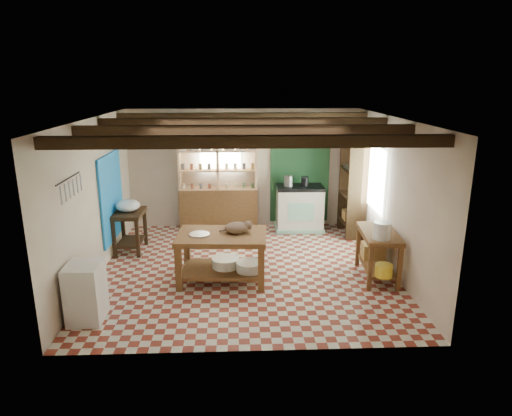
{
  "coord_description": "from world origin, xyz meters",
  "views": [
    {
      "loc": [
        -0.14,
        -7.39,
        3.21
      ],
      "look_at": [
        0.19,
        0.3,
        1.02
      ],
      "focal_mm": 32.0,
      "sensor_mm": 36.0,
      "label": 1
    }
  ],
  "objects_px": {
    "white_cabinet": "(86,292)",
    "cat": "(237,228)",
    "prep_table": "(130,231)",
    "right_counter": "(378,255)",
    "work_table": "(222,257)",
    "stove": "(299,208)"
  },
  "relations": [
    {
      "from": "cat",
      "to": "right_counter",
      "type": "bearing_deg",
      "value": -7.08
    },
    {
      "from": "stove",
      "to": "right_counter",
      "type": "distance_m",
      "value": 2.74
    },
    {
      "from": "work_table",
      "to": "cat",
      "type": "xyz_separation_m",
      "value": [
        0.25,
        0.04,
        0.49
      ]
    },
    {
      "from": "work_table",
      "to": "stove",
      "type": "relative_size",
      "value": 1.42
    },
    {
      "from": "work_table",
      "to": "white_cabinet",
      "type": "relative_size",
      "value": 1.75
    },
    {
      "from": "work_table",
      "to": "stove",
      "type": "height_order",
      "value": "stove"
    },
    {
      "from": "right_counter",
      "to": "cat",
      "type": "distance_m",
      "value": 2.38
    },
    {
      "from": "work_table",
      "to": "cat",
      "type": "bearing_deg",
      "value": 11.31
    },
    {
      "from": "white_cabinet",
      "to": "cat",
      "type": "distance_m",
      "value": 2.46
    },
    {
      "from": "work_table",
      "to": "stove",
      "type": "xyz_separation_m",
      "value": [
        1.61,
        2.59,
        0.09
      ]
    },
    {
      "from": "white_cabinet",
      "to": "cat",
      "type": "height_order",
      "value": "cat"
    },
    {
      "from": "white_cabinet",
      "to": "right_counter",
      "type": "height_order",
      "value": "white_cabinet"
    },
    {
      "from": "prep_table",
      "to": "cat",
      "type": "distance_m",
      "value": 2.52
    },
    {
      "from": "work_table",
      "to": "right_counter",
      "type": "bearing_deg",
      "value": 3.75
    },
    {
      "from": "cat",
      "to": "white_cabinet",
      "type": "bearing_deg",
      "value": -155.98
    },
    {
      "from": "stove",
      "to": "cat",
      "type": "distance_m",
      "value": 2.92
    },
    {
      "from": "prep_table",
      "to": "right_counter",
      "type": "bearing_deg",
      "value": -16.79
    },
    {
      "from": "right_counter",
      "to": "prep_table",
      "type": "bearing_deg",
      "value": 166.52
    },
    {
      "from": "stove",
      "to": "prep_table",
      "type": "xyz_separation_m",
      "value": [
        -3.42,
        -1.18,
        -0.09
      ]
    },
    {
      "from": "work_table",
      "to": "prep_table",
      "type": "distance_m",
      "value": 2.29
    },
    {
      "from": "right_counter",
      "to": "work_table",
      "type": "bearing_deg",
      "value": -175.45
    },
    {
      "from": "prep_table",
      "to": "cat",
      "type": "bearing_deg",
      "value": -32.95
    }
  ]
}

